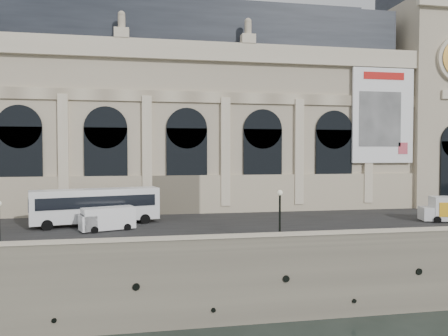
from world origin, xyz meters
name	(u,v)px	position (x,y,z in m)	size (l,w,h in m)	color
ground	(262,324)	(0.00, 0.00, 0.00)	(260.00, 260.00, 0.00)	black
quay	(204,221)	(0.00, 35.00, 3.00)	(160.00, 70.00, 6.00)	gray
street	(229,223)	(0.00, 14.00, 6.03)	(160.00, 24.00, 0.06)	#2D2D2D
parapet	(260,241)	(0.00, 0.60, 6.62)	(160.00, 1.40, 1.21)	gray
museum	(167,113)	(-5.98, 30.86, 19.72)	(69.00, 18.70, 29.10)	#C3B496
clock_pavilion	(426,92)	(34.00, 27.93, 23.42)	(13.00, 14.72, 36.70)	#C3B496
bus_left	(96,205)	(-14.52, 15.00, 8.22)	(13.69, 6.01, 3.96)	silver
van_c	(105,219)	(-13.26, 11.31, 7.21)	(5.69, 3.69, 2.37)	white
lamp_right	(280,218)	(2.01, 1.75, 8.35)	(0.48, 0.48, 4.72)	black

